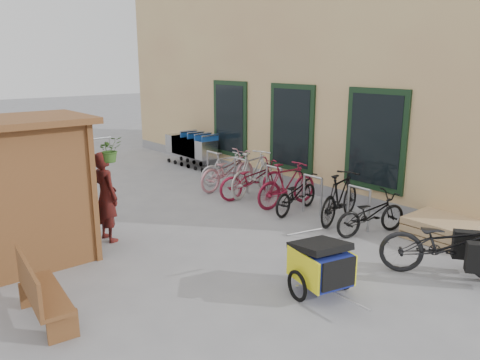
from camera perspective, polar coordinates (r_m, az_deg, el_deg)
ground at (r=8.05m, az=4.19°, el=-9.52°), size 80.00×80.00×0.00m
building at (r=15.20m, az=10.46°, el=14.98°), size 6.07×13.00×7.00m
kiosk at (r=8.13m, az=-25.63°, el=0.85°), size 2.49×1.65×2.40m
bike_rack at (r=11.04m, az=4.16°, el=-0.08°), size 0.05×5.35×0.86m
pallet_stack at (r=9.53m, az=23.49°, el=-5.53°), size 1.00×1.20×0.40m
bench at (r=6.52m, az=-23.23°, el=-12.42°), size 0.55×1.40×0.87m
shopping_carts at (r=14.87m, az=-6.01°, el=4.17°), size 0.63×2.12×1.13m
child_trailer at (r=6.82m, az=9.84°, el=-9.98°), size 0.92×1.46×0.84m
cargo_bike at (r=7.90m, az=24.19°, el=-7.23°), size 1.72×2.02×1.04m
person_kiosk at (r=8.90m, az=-16.01°, el=-1.96°), size 0.45×0.64×1.68m
bike_0 at (r=9.31m, az=15.67°, el=-3.98°), size 1.66×0.96×0.82m
bike_1 at (r=9.87m, az=12.10°, el=-2.04°), size 1.82×0.91×1.05m
bike_2 at (r=10.37m, az=6.84°, el=-1.67°), size 1.66×0.86×0.83m
bike_3 at (r=10.72m, az=5.77°, el=-0.54°), size 1.75×0.61×1.03m
bike_4 at (r=11.34m, az=1.51°, el=0.11°), size 1.88×0.96×0.94m
bike_5 at (r=11.58m, az=1.60°, el=0.85°), size 1.93×0.98×1.11m
bike_6 at (r=12.17m, az=-1.51°, el=1.20°), size 1.93×0.83×0.99m
bike_7 at (r=12.59m, az=-1.68°, el=1.44°), size 1.55×0.73×0.90m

